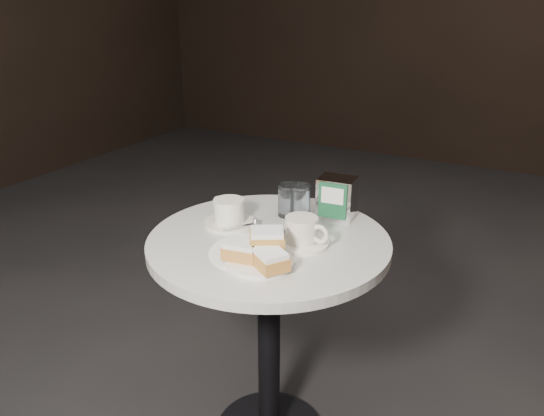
{
  "coord_description": "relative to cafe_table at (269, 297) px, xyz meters",
  "views": [
    {
      "loc": [
        0.67,
        -1.21,
        1.4
      ],
      "look_at": [
        0.0,
        0.02,
        0.83
      ],
      "focal_mm": 35.0,
      "sensor_mm": 36.0,
      "label": 1
    }
  ],
  "objects": [
    {
      "name": "cafe_table",
      "position": [
        0.0,
        0.0,
        0.0
      ],
      "size": [
        0.7,
        0.7,
        0.74
      ],
      "color": "black",
      "rests_on": "ground"
    },
    {
      "name": "sugar_spill",
      "position": [
        0.01,
        -0.1,
        0.2
      ],
      "size": [
        0.27,
        0.27,
        0.0
      ],
      "primitive_type": "cylinder",
      "rotation": [
        0.0,
        0.0,
        -0.06
      ],
      "color": "white",
      "rests_on": "cafe_table"
    },
    {
      "name": "beignet_plate",
      "position": [
        0.06,
        -0.15,
        0.23
      ],
      "size": [
        0.21,
        0.21,
        0.09
      ],
      "rotation": [
        0.0,
        0.0,
        -0.16
      ],
      "color": "white",
      "rests_on": "cafe_table"
    },
    {
      "name": "coffee_cup_left",
      "position": [
        -0.15,
        0.03,
        0.23
      ],
      "size": [
        0.21,
        0.21,
        0.08
      ],
      "rotation": [
        0.0,
        0.0,
        -0.4
      ],
      "color": "silver",
      "rests_on": "cafe_table"
    },
    {
      "name": "coffee_cup_right",
      "position": [
        0.1,
        0.01,
        0.23
      ],
      "size": [
        0.17,
        0.17,
        0.08
      ],
      "rotation": [
        0.0,
        0.0,
        -0.12
      ],
      "color": "white",
      "rests_on": "cafe_table"
    },
    {
      "name": "water_glass_left",
      "position": [
        -0.03,
        0.17,
        0.25
      ],
      "size": [
        0.08,
        0.08,
        0.1
      ],
      "rotation": [
        0.0,
        0.0,
        0.34
      ],
      "color": "silver",
      "rests_on": "cafe_table"
    },
    {
      "name": "water_glass_right",
      "position": [
        0.01,
        0.18,
        0.25
      ],
      "size": [
        0.08,
        0.08,
        0.11
      ],
      "rotation": [
        0.0,
        0.0,
        -0.36
      ],
      "color": "white",
      "rests_on": "cafe_table"
    },
    {
      "name": "napkin_dispenser",
      "position": [
        0.11,
        0.23,
        0.26
      ],
      "size": [
        0.12,
        0.1,
        0.13
      ],
      "rotation": [
        0.0,
        0.0,
        0.09
      ],
      "color": "silver",
      "rests_on": "cafe_table"
    }
  ]
}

